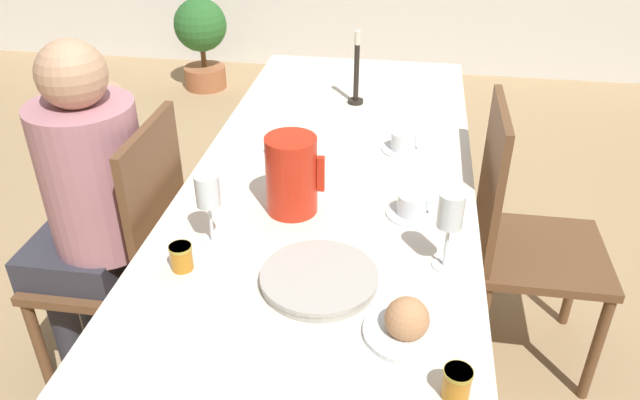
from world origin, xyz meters
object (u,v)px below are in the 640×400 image
at_px(chair_opposite, 521,236).
at_px(teacup_near_person, 412,206).
at_px(teacup_across, 403,143).
at_px(bread_plate, 407,323).
at_px(person_seated, 88,197).
at_px(red_pitcher, 291,175).
at_px(potted_plant, 201,37).
at_px(wine_glass_juice, 450,215).
at_px(jam_jar_amber, 457,382).
at_px(wine_glass_water, 208,194).
at_px(candlestick_tall, 356,77).
at_px(jam_jar_red, 181,256).
at_px(chair_person_side, 128,254).
at_px(serving_tray, 319,279).

height_order(chair_opposite, teacup_near_person, chair_opposite).
bearing_deg(teacup_across, bread_plate, -87.19).
xyz_separation_m(person_seated, teacup_across, (0.92, 0.41, 0.05)).
xyz_separation_m(red_pitcher, teacup_near_person, (0.33, 0.02, -0.09)).
xyz_separation_m(bread_plate, potted_plant, (-1.52, 3.15, -0.39)).
bearing_deg(wine_glass_juice, red_pitcher, 154.60).
bearing_deg(jam_jar_amber, teacup_across, 97.89).
bearing_deg(wine_glass_water, red_pitcher, 46.92).
xyz_separation_m(jam_jar_amber, candlestick_tall, (-0.34, 1.41, 0.07)).
xyz_separation_m(person_seated, candlestick_tall, (0.72, 0.79, 0.13)).
xyz_separation_m(bread_plate, jam_jar_amber, (0.10, -0.15, 0.01)).
bearing_deg(potted_plant, bread_plate, -64.21).
distance_m(teacup_across, candlestick_tall, 0.44).
distance_m(person_seated, candlestick_tall, 1.08).
bearing_deg(red_pitcher, jam_jar_red, -125.06).
xyz_separation_m(chair_person_side, jam_jar_amber, (0.97, -0.62, 0.27)).
bearing_deg(teacup_near_person, serving_tray, -121.40).
distance_m(teacup_across, bread_plate, 0.87).
xyz_separation_m(teacup_across, bread_plate, (0.04, -0.87, 0.00)).
bearing_deg(serving_tray, wine_glass_juice, 21.45).
xyz_separation_m(jam_jar_red, potted_plant, (-0.97, 3.00, -0.40)).
distance_m(bread_plate, potted_plant, 3.52).
relative_size(chair_opposite, teacup_across, 6.83).
distance_m(red_pitcher, teacup_across, 0.52).
distance_m(bread_plate, candlestick_tall, 1.28).
height_order(chair_person_side, chair_opposite, same).
bearing_deg(candlestick_tall, red_pitcher, -96.67).
relative_size(chair_person_side, bread_plate, 5.13).
xyz_separation_m(chair_person_side, teacup_across, (0.83, 0.40, 0.26)).
xyz_separation_m(chair_person_side, wine_glass_water, (0.36, -0.20, 0.38)).
xyz_separation_m(wine_glass_water, jam_jar_amber, (0.61, -0.42, -0.11)).
bearing_deg(wine_glass_juice, teacup_across, 101.55).
distance_m(teacup_near_person, potted_plant, 3.09).
bearing_deg(potted_plant, serving_tray, -66.45).
bearing_deg(person_seated, red_pitcher, -91.25).
bearing_deg(wine_glass_water, person_seated, 156.11).
height_order(chair_opposite, bread_plate, chair_opposite).
bearing_deg(wine_glass_water, teacup_across, 52.46).
height_order(person_seated, teacup_near_person, person_seated).
xyz_separation_m(teacup_across, potted_plant, (-1.48, 2.27, -0.39)).
xyz_separation_m(red_pitcher, teacup_across, (0.29, 0.42, -0.09)).
xyz_separation_m(wine_glass_juice, bread_plate, (-0.08, -0.25, -0.12)).
bearing_deg(chair_opposite, bread_plate, -25.53).
height_order(chair_opposite, jam_jar_red, chair_opposite).
bearing_deg(jam_jar_amber, wine_glass_juice, 92.19).
relative_size(bread_plate, candlestick_tall, 0.66).
xyz_separation_m(red_pitcher, potted_plant, (-1.18, 2.69, -0.47)).
relative_size(chair_person_side, potted_plant, 1.49).
relative_size(serving_tray, jam_jar_amber, 4.19).
height_order(red_pitcher, bread_plate, red_pitcher).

